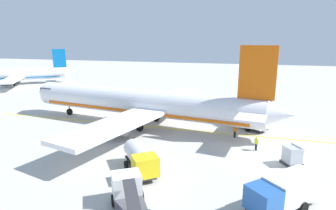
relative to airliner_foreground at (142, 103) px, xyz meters
The scene contains 11 objects.
airliner_foreground is the anchor object (origin of this frame).
airliner_mid_apron 55.63m from the airliner_foreground, 62.67° to the left, with size 24.97×29.21×9.79m.
service_truck_fuel 24.64m from the airliner_foreground, 133.50° to the right, with size 5.98×5.95×2.55m.
service_truck_baggage 15.53m from the airliner_foreground, 80.16° to the right, with size 5.32×5.84×2.60m.
service_truck_catering 15.33m from the airliner_foreground, 160.06° to the right, with size 5.73×5.05×2.40m.
service_truck_pushback 21.27m from the airliner_foreground, 161.84° to the right, with size 6.30×5.08×2.62m.
cargo_container_near 21.43m from the airliner_foreground, 113.28° to the right, with size 2.27×2.27×2.06m.
crew_marshaller 13.83m from the airliner_foreground, 97.17° to the right, with size 0.47×0.49×1.69m.
crew_loader_left 17.18m from the airliner_foreground, 108.71° to the right, with size 0.54×0.44×1.63m.
crew_loader_right 8.63m from the airliner_foreground, 160.46° to the left, with size 0.33×0.61×1.66m.
apron_guide_line 5.60m from the airliner_foreground, 95.59° to the right, with size 0.30×60.00×0.01m, color yellow.
Camera 1 is at (-29.72, 2.36, 12.59)m, focal length 29.79 mm.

